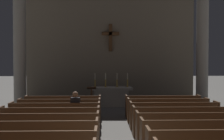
% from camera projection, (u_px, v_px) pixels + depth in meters
% --- Properties ---
extents(pew_left_row_3, '(3.09, 0.50, 0.95)m').
position_uv_depth(pew_left_row_3, '(35.00, 139.00, 6.74)').
color(pew_left_row_3, brown).
rests_on(pew_left_row_3, ground).
extents(pew_left_row_4, '(3.09, 0.50, 0.95)m').
position_uv_depth(pew_left_row_4, '(43.00, 129.00, 7.69)').
color(pew_left_row_4, brown).
rests_on(pew_left_row_4, ground).
extents(pew_left_row_5, '(3.09, 0.50, 0.95)m').
position_uv_depth(pew_left_row_5, '(50.00, 122.00, 8.64)').
color(pew_left_row_5, brown).
rests_on(pew_left_row_5, ground).
extents(pew_left_row_6, '(3.09, 0.50, 0.95)m').
position_uv_depth(pew_left_row_6, '(55.00, 116.00, 9.59)').
color(pew_left_row_6, brown).
rests_on(pew_left_row_6, ground).
extents(pew_left_row_7, '(3.09, 0.50, 0.95)m').
position_uv_depth(pew_left_row_7, '(60.00, 111.00, 10.54)').
color(pew_left_row_7, brown).
rests_on(pew_left_row_7, ground).
extents(pew_left_row_8, '(3.09, 0.50, 0.95)m').
position_uv_depth(pew_left_row_8, '(63.00, 107.00, 11.49)').
color(pew_left_row_8, brown).
rests_on(pew_left_row_8, ground).
extents(pew_right_row_3, '(3.09, 0.50, 0.95)m').
position_uv_depth(pew_right_row_3, '(203.00, 137.00, 6.85)').
color(pew_right_row_3, brown).
rests_on(pew_right_row_3, ground).
extents(pew_right_row_4, '(3.09, 0.50, 0.95)m').
position_uv_depth(pew_right_row_4, '(191.00, 128.00, 7.81)').
color(pew_right_row_4, brown).
rests_on(pew_right_row_4, ground).
extents(pew_right_row_5, '(3.09, 0.50, 0.95)m').
position_uv_depth(pew_right_row_5, '(181.00, 121.00, 8.76)').
color(pew_right_row_5, brown).
rests_on(pew_right_row_5, ground).
extents(pew_right_row_6, '(3.09, 0.50, 0.95)m').
position_uv_depth(pew_right_row_6, '(174.00, 115.00, 9.71)').
color(pew_right_row_6, brown).
rests_on(pew_right_row_6, ground).
extents(pew_right_row_7, '(3.09, 0.50, 0.95)m').
position_uv_depth(pew_right_row_7, '(168.00, 110.00, 10.66)').
color(pew_right_row_7, brown).
rests_on(pew_right_row_7, ground).
extents(pew_right_row_8, '(3.09, 0.50, 0.95)m').
position_uv_depth(pew_right_row_8, '(162.00, 106.00, 11.61)').
color(pew_right_row_8, brown).
rests_on(pew_right_row_8, ground).
extents(column_left_second, '(0.87, 0.87, 6.39)m').
position_uv_depth(column_left_second, '(20.00, 46.00, 13.40)').
color(column_left_second, '#ADA89E').
rests_on(column_left_second, ground).
extents(column_right_second, '(0.87, 0.87, 6.39)m').
position_uv_depth(column_right_second, '(202.00, 46.00, 13.66)').
color(column_right_second, '#ADA89E').
rests_on(column_right_second, ground).
extents(altar, '(2.20, 0.90, 1.01)m').
position_uv_depth(altar, '(111.00, 96.00, 14.55)').
color(altar, '#A8A399').
rests_on(altar, ground).
extents(candlestick_outer_left, '(0.16, 0.16, 0.74)m').
position_uv_depth(candlestick_outer_left, '(95.00, 83.00, 14.50)').
color(candlestick_outer_left, '#B79338').
rests_on(candlestick_outer_left, altar).
extents(candlestick_inner_left, '(0.16, 0.16, 0.74)m').
position_uv_depth(candlestick_inner_left, '(106.00, 83.00, 14.52)').
color(candlestick_inner_left, '#B79338').
rests_on(candlestick_inner_left, altar).
extents(candlestick_inner_right, '(0.16, 0.16, 0.74)m').
position_uv_depth(candlestick_inner_right, '(117.00, 83.00, 14.53)').
color(candlestick_inner_right, '#B79338').
rests_on(candlestick_inner_right, altar).
extents(candlestick_outer_right, '(0.16, 0.16, 0.74)m').
position_uv_depth(candlestick_outer_right, '(127.00, 83.00, 14.55)').
color(candlestick_outer_right, '#B79338').
rests_on(candlestick_outer_right, altar).
extents(apse_with_cross, '(9.85, 0.44, 6.80)m').
position_uv_depth(apse_with_cross, '(110.00, 44.00, 16.41)').
color(apse_with_cross, gray).
rests_on(apse_with_cross, ground).
extents(lectern, '(0.44, 0.36, 1.15)m').
position_uv_depth(lectern, '(92.00, 99.00, 13.32)').
color(lectern, brown).
rests_on(lectern, ground).
extents(lone_worshipper, '(0.32, 0.43, 1.32)m').
position_uv_depth(lone_worshipper, '(76.00, 109.00, 9.64)').
color(lone_worshipper, '#26262B').
rests_on(lone_worshipper, ground).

